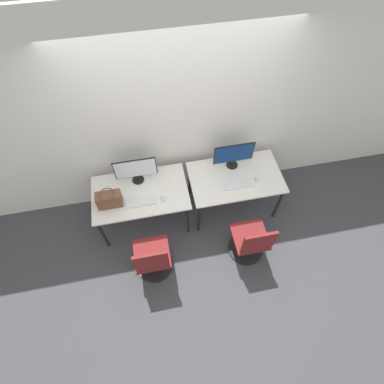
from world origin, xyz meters
The scene contains 13 objects.
ground_plane centered at (0.00, 0.00, 0.00)m, with size 20.00×20.00×0.00m, color #3D3D42.
wall_back centered at (0.00, 0.87, 1.40)m, with size 12.00×0.05×2.80m.
desk_left centered at (-0.64, 0.37, 0.64)m, with size 1.23×0.74×0.70m.
monitor_left centered at (-0.64, 0.57, 0.93)m, with size 0.54×0.16×0.40m.
keyboard_left centered at (-0.64, 0.22, 0.71)m, with size 0.39×0.14×0.02m.
mouse_left centered at (-0.36, 0.21, 0.72)m, with size 0.06×0.09×0.03m.
office_chair_left centered at (-0.61, -0.42, 0.34)m, with size 0.48×0.48×0.86m.
desk_right centered at (0.64, 0.37, 0.64)m, with size 1.23×0.74×0.70m.
monitor_right centered at (0.64, 0.57, 0.93)m, with size 0.54×0.16×0.40m.
keyboard_right centered at (0.64, 0.24, 0.71)m, with size 0.39×0.14×0.02m.
mouse_right centered at (0.90, 0.27, 0.72)m, with size 0.06×0.09×0.03m.
office_chair_right centered at (0.66, -0.43, 0.34)m, with size 0.48×0.48×0.86m.
handbag centered at (-1.01, 0.26, 0.82)m, with size 0.30×0.18×0.25m.
Camera 1 is at (-0.39, -1.84, 3.91)m, focal length 28.00 mm.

